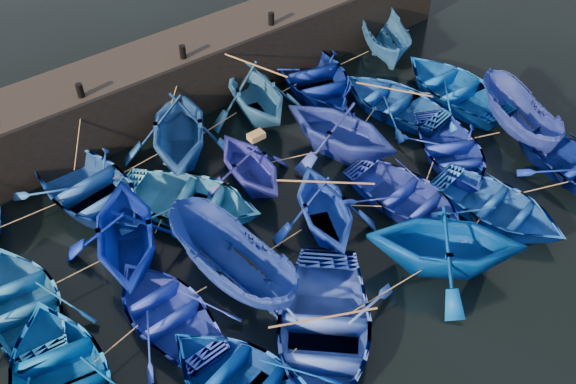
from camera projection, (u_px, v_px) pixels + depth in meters
ground at (350, 265)px, 19.92m from camera, size 120.00×120.00×0.00m
quay_wall at (176, 78)px, 25.05m from camera, size 26.00×2.50×2.50m
quay_top at (172, 49)px, 24.14m from camera, size 26.00×2.50×0.12m
bollard_1 at (80, 90)px, 21.68m from camera, size 0.24×0.24×0.50m
bollard_2 at (183, 52)px, 23.41m from camera, size 0.24×0.24×0.50m
bollard_3 at (271, 19)px, 25.13m from camera, size 0.24×0.24×0.50m
boat_1 at (89, 189)px, 21.56m from camera, size 4.66×5.95×1.12m
boat_2 at (178, 128)px, 22.78m from camera, size 6.02×6.24×2.52m
boat_3 at (255, 91)px, 24.57m from camera, size 4.58×5.06×2.32m
boat_4 at (314, 76)px, 26.33m from camera, size 5.23×6.35×1.15m
boat_5 at (385, 38)px, 27.86m from camera, size 3.82×4.94×1.81m
boat_6 at (22, 302)px, 18.35m from camera, size 3.71×4.90×0.96m
boat_7 at (125, 232)px, 19.30m from camera, size 5.48×5.80×2.42m
boat_8 at (189, 201)px, 21.22m from camera, size 5.86×6.18×1.04m
boat_9 at (250, 164)px, 21.88m from camera, size 3.42×3.88×1.92m
boat_10 at (341, 127)px, 22.92m from camera, size 5.12×5.52×2.39m
boat_11 at (392, 100)px, 25.28m from camera, size 4.23×5.27×0.97m
boat_12 at (455, 87)px, 25.84m from camera, size 3.80×5.23×1.07m
boat_13 at (62, 381)px, 16.48m from camera, size 4.79×6.02×1.12m
boat_14 at (167, 311)px, 18.15m from camera, size 3.44×4.60×0.91m
boat_15 at (232, 263)px, 18.75m from camera, size 2.66×5.24×1.94m
boat_16 at (324, 207)px, 20.30m from camera, size 4.64×4.95×2.08m
boat_17 at (406, 196)px, 21.44m from camera, size 3.96×5.03×0.95m
boat_18 at (451, 151)px, 23.13m from camera, size 4.83×5.45×0.94m
boat_19 at (517, 117)px, 23.92m from camera, size 2.85×4.68×1.70m
boat_22 at (323, 331)px, 17.53m from camera, size 6.78×6.90×1.17m
boat_23 at (446, 241)px, 18.99m from camera, size 6.24×6.20×2.49m
boat_24 at (499, 207)px, 21.07m from camera, size 4.12×5.14×0.95m
wooden_crate at (256, 136)px, 21.26m from camera, size 0.55×0.35×0.23m
mooring_ropes at (260, 159)px, 22.18m from camera, size 18.53×11.63×2.10m
loose_oars at (325, 150)px, 21.33m from camera, size 11.25×11.71×1.41m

